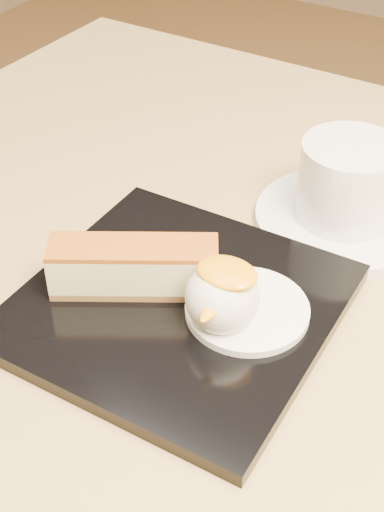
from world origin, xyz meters
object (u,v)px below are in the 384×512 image
Objects in this scene: saucer at (342,219)px; ice_cream_scoop at (222,297)px; cheesecake at (134,267)px; dessert_plate at (178,306)px; table at (195,399)px; coffee_cup at (350,181)px.

ice_cream_scoop is at bearing -96.88° from saucer.
cheesecake is 2.36× the size of ice_cream_scoop.
dessert_plate is 0.05m from ice_cream_scoop.
ice_cream_scoop is (0.07, -0.00, 0.01)m from cheesecake.
coffee_cup reaches higher than table.
coffee_cup reaches higher than ice_cream_scoop.
table is 0.20m from cheesecake.
cheesecake is at bearing -114.67° from table.
dessert_plate is 1.79× the size of cheesecake.
dessert_plate is at bearing -22.85° from cheesecake.
cheesecake is (-0.02, -0.05, 0.19)m from table.
saucer is at bearing 83.12° from ice_cream_scoop.
coffee_cup is (0.02, 0.17, 0.01)m from ice_cream_scoop.
ice_cream_scoop reaches higher than dessert_plate.
cheesecake is 1.11× the size of coffee_cup.
cheesecake is 0.82× the size of saucer.
coffee_cup is at bearing 82.42° from ice_cream_scoop.
coffee_cup is (0.10, 0.17, 0.01)m from cheesecake.
ice_cream_scoop is at bearing -7.13° from dessert_plate.
saucer is 1.35× the size of coffee_cup.
dessert_plate is 1.98× the size of coffee_cup.
cheesecake is at bearing -171.87° from dessert_plate.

